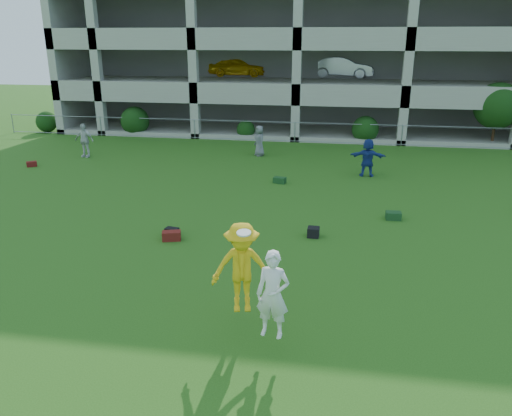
% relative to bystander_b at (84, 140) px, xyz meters
% --- Properties ---
extents(ground, '(100.00, 100.00, 0.00)m').
position_rel_bystander_b_xyz_m(ground, '(10.15, -13.49, -0.85)').
color(ground, '#235114').
rests_on(ground, ground).
extents(bystander_b, '(1.03, 0.49, 1.70)m').
position_rel_bystander_b_xyz_m(bystander_b, '(0.00, 0.00, 0.00)').
color(bystander_b, silver).
rests_on(bystander_b, ground).
extents(bystander_c, '(0.83, 0.91, 1.56)m').
position_rel_bystander_b_xyz_m(bystander_c, '(8.70, 1.76, -0.07)').
color(bystander_c, slate).
rests_on(bystander_c, ground).
extents(bystander_d, '(1.57, 0.57, 1.66)m').
position_rel_bystander_b_xyz_m(bystander_d, '(14.00, -1.36, -0.02)').
color(bystander_d, navy).
rests_on(bystander_d, ground).
extents(bag_red_a, '(0.61, 0.44, 0.28)m').
position_rel_bystander_b_xyz_m(bag_red_a, '(7.95, -9.84, -0.71)').
color(bag_red_a, '#510E10').
rests_on(bag_red_a, ground).
extents(bag_black_b, '(0.44, 0.32, 0.22)m').
position_rel_bystander_b_xyz_m(bag_black_b, '(7.81, -9.42, -0.74)').
color(bag_black_b, black).
rests_on(bag_black_b, ground).
extents(bag_green_c, '(0.51, 0.36, 0.26)m').
position_rel_bystander_b_xyz_m(bag_green_c, '(14.69, -6.84, -0.72)').
color(bag_green_c, '#163413').
rests_on(bag_green_c, ground).
extents(crate_d, '(0.36, 0.36, 0.30)m').
position_rel_bystander_b_xyz_m(crate_d, '(12.14, -8.84, -0.70)').
color(crate_d, black).
rests_on(crate_d, ground).
extents(bag_red_f, '(0.53, 0.49, 0.24)m').
position_rel_bystander_b_xyz_m(bag_red_f, '(-1.54, -2.32, -0.73)').
color(bag_red_f, '#52140E').
rests_on(bag_red_f, ground).
extents(bag_green_g, '(0.56, 0.42, 0.25)m').
position_rel_bystander_b_xyz_m(bag_green_g, '(10.37, -3.12, -0.73)').
color(bag_green_g, '#143814').
rests_on(bag_green_g, ground).
extents(frisbee_contest, '(1.77, 1.53, 2.02)m').
position_rel_bystander_b_xyz_m(frisbee_contest, '(11.14, -14.32, 0.51)').
color(frisbee_contest, yellow).
rests_on(frisbee_contest, ground).
extents(parking_garage, '(30.00, 14.00, 12.00)m').
position_rel_bystander_b_xyz_m(parking_garage, '(10.15, 14.21, 5.16)').
color(parking_garage, '#9E998C').
rests_on(parking_garage, ground).
extents(fence, '(36.06, 0.06, 1.20)m').
position_rel_bystander_b_xyz_m(fence, '(10.15, 5.51, -0.24)').
color(fence, gray).
rests_on(fence, ground).
extents(shrub_row, '(34.38, 2.52, 3.50)m').
position_rel_bystander_b_xyz_m(shrub_row, '(14.75, 6.22, 0.66)').
color(shrub_row, '#163D11').
rests_on(shrub_row, ground).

